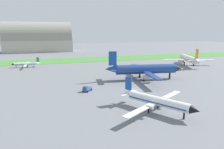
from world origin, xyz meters
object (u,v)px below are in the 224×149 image
(airplane_midfield_jet, at_px, (145,69))
(pushback_tug_near_gate, at_px, (87,89))
(airplane_foreground_turboprop, at_px, (156,101))
(airplane_parked_jet_far, at_px, (189,59))
(airplane_taxiing_turboprop, at_px, (26,64))

(airplane_midfield_jet, xyz_separation_m, pushback_tug_near_gate, (-27.11, -10.05, -3.56))
(airplane_foreground_turboprop, relative_size, airplane_parked_jet_far, 0.77)
(airplane_foreground_turboprop, xyz_separation_m, airplane_midfield_jet, (13.56, 33.65, 1.61))
(airplane_foreground_turboprop, bearing_deg, airplane_midfield_jet, 127.77)
(airplane_taxiing_turboprop, distance_m, airplane_midfield_jet, 70.92)
(airplane_taxiing_turboprop, distance_m, airplane_parked_jet_far, 97.09)
(pushback_tug_near_gate, bearing_deg, airplane_midfield_jet, 152.50)
(airplane_midfield_jet, distance_m, airplane_parked_jet_far, 50.65)
(airplane_midfield_jet, bearing_deg, pushback_tug_near_gate, -151.12)
(airplane_taxiing_turboprop, relative_size, airplane_midfield_jet, 0.54)
(airplane_taxiing_turboprop, bearing_deg, airplane_midfield_jet, 138.48)
(airplane_midfield_jet, height_order, airplane_parked_jet_far, airplane_midfield_jet)
(airplane_midfield_jet, bearing_deg, airplane_taxiing_turboprop, 144.70)
(airplane_foreground_turboprop, distance_m, airplane_taxiing_turboprop, 90.88)
(airplane_foreground_turboprop, height_order, pushback_tug_near_gate, airplane_foreground_turboprop)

